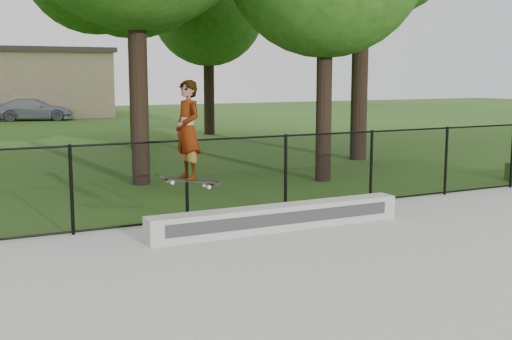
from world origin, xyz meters
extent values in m
cube|color=#B6B5B0|center=(-0.80, 4.70, 0.27)|extent=(4.62, 0.40, 0.42)
imported|color=#949BA8|center=(-0.83, 34.66, 0.63)|extent=(4.31, 2.79, 1.26)
cube|color=black|center=(-2.45, 4.58, 1.05)|extent=(0.84, 0.23, 0.14)
imported|color=#A3B2D6|center=(-2.45, 4.58, 1.84)|extent=(0.45, 0.61, 1.53)
cylinder|color=black|center=(-4.00, 5.90, 0.81)|extent=(0.06, 0.06, 1.50)
cylinder|color=black|center=(-2.00, 5.90, 0.81)|extent=(0.06, 0.06, 1.50)
cylinder|color=black|center=(0.00, 5.90, 0.81)|extent=(0.06, 0.06, 1.50)
cylinder|color=black|center=(2.00, 5.90, 0.81)|extent=(0.06, 0.06, 1.50)
cylinder|color=black|center=(4.00, 5.90, 0.81)|extent=(0.06, 0.06, 1.50)
cylinder|color=black|center=(6.00, 5.90, 0.81)|extent=(0.06, 0.06, 1.50)
cylinder|color=black|center=(0.00, 5.90, 1.53)|extent=(16.00, 0.04, 0.04)
cylinder|color=black|center=(0.00, 5.90, 0.11)|extent=(16.00, 0.04, 0.04)
cube|color=black|center=(0.00, 5.90, 0.81)|extent=(16.00, 0.01, 1.50)
cylinder|color=black|center=(-1.50, 10.50, 2.53)|extent=(0.44, 0.44, 5.05)
cylinder|color=black|center=(5.00, 22.00, 2.07)|extent=(0.44, 0.44, 4.14)
sphere|color=#1B4813|center=(5.00, 22.00, 5.50)|extent=(4.96, 4.96, 4.96)
cylinder|color=black|center=(0.50, 18.00, 2.69)|extent=(0.44, 0.44, 5.37)
cylinder|color=black|center=(2.80, 9.00, 2.10)|extent=(0.44, 0.44, 4.21)
cylinder|color=black|center=(6.00, 12.00, 2.90)|extent=(0.44, 0.44, 5.81)
cube|color=#CCAF8F|center=(-2.00, 38.00, 2.00)|extent=(12.00, 6.00, 4.00)
cube|color=#3F3833|center=(-2.00, 38.00, 4.15)|extent=(12.40, 6.40, 0.30)
camera|label=1|loc=(-5.87, -4.68, 2.69)|focal=45.00mm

